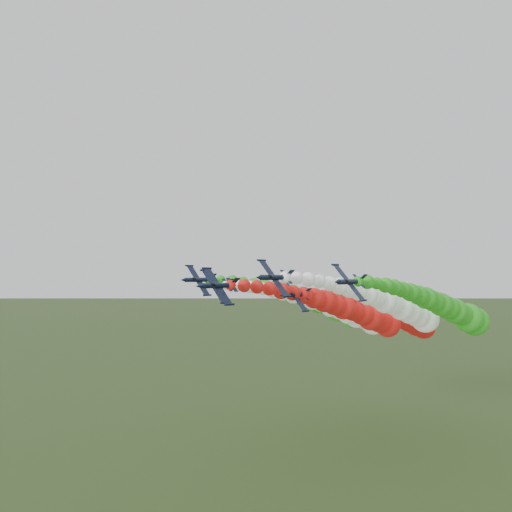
% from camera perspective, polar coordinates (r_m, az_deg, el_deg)
% --- Properties ---
extents(ground, '(3000.00, 3000.00, 0.00)m').
position_cam_1_polar(ground, '(118.68, -1.90, -25.80)').
color(ground, '#3B4F22').
rests_on(ground, ground).
extents(jet_lead, '(12.30, 75.92, 19.85)m').
position_cam_1_polar(jet_lead, '(137.22, 11.03, -6.28)').
color(jet_lead, black).
rests_on(jet_lead, ground).
extents(jet_inner_left, '(12.55, 76.18, 20.11)m').
position_cam_1_polar(jet_inner_left, '(148.78, 9.90, -6.19)').
color(jet_inner_left, black).
rests_on(jet_inner_left, ground).
extents(jet_inner_right, '(12.52, 76.14, 20.07)m').
position_cam_1_polar(jet_inner_right, '(140.35, 15.72, -5.61)').
color(jet_inner_right, black).
rests_on(jet_inner_right, ground).
extents(jet_outer_left, '(12.75, 76.38, 20.31)m').
position_cam_1_polar(jet_outer_left, '(158.56, 7.50, -5.52)').
color(jet_outer_left, black).
rests_on(jet_outer_left, ground).
extents(jet_outer_right, '(12.72, 76.35, 20.28)m').
position_cam_1_polar(jet_outer_right, '(147.19, 21.39, -5.79)').
color(jet_outer_right, black).
rests_on(jet_outer_right, ground).
extents(jet_trail, '(12.46, 76.09, 20.01)m').
position_cam_1_polar(jet_trail, '(159.93, 16.01, -6.72)').
color(jet_trail, black).
rests_on(jet_trail, ground).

